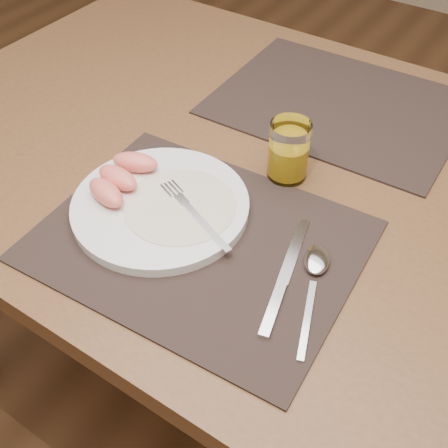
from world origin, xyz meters
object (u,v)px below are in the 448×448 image
at_px(table, 272,199).
at_px(placemat_near, 199,240).
at_px(plate, 160,206).
at_px(juice_glass, 288,153).
at_px(fork, 190,209).
at_px(placemat_far, 338,104).
at_px(spoon, 316,268).
at_px(knife, 282,284).

relative_size(table, placemat_near, 3.11).
xyz_separation_m(table, plate, (-0.09, -0.20, 0.10)).
bearing_deg(juice_glass, table, 147.29).
relative_size(placemat_near, fork, 2.68).
distance_m(placemat_far, plate, 0.43).
xyz_separation_m(table, spoon, (0.17, -0.18, 0.09)).
distance_m(placemat_far, spoon, 0.43).
xyz_separation_m(placemat_far, spoon, (0.15, -0.40, 0.01)).
bearing_deg(juice_glass, knife, -62.36).
distance_m(knife, juice_glass, 0.24).
relative_size(table, spoon, 7.49).
distance_m(table, plate, 0.24).
height_order(placemat_far, knife, knife).
bearing_deg(plate, fork, 12.62).
bearing_deg(plate, knife, -6.56).
bearing_deg(knife, placemat_far, 106.06).
relative_size(plate, spoon, 1.44).
height_order(fork, spoon, fork).
relative_size(fork, spoon, 0.90).
xyz_separation_m(placemat_far, plate, (-0.10, -0.42, 0.01)).
height_order(placemat_near, spoon, spoon).
relative_size(table, placemat_far, 3.11).
relative_size(placemat_near, juice_glass, 4.61).
height_order(knife, juice_glass, juice_glass).
relative_size(plate, juice_glass, 2.76).
bearing_deg(knife, spoon, 61.33).
xyz_separation_m(plate, juice_glass, (0.12, 0.18, 0.04)).
relative_size(fork, knife, 0.77).
relative_size(spoon, juice_glass, 1.91).
bearing_deg(spoon, plate, -175.27).
distance_m(placemat_near, spoon, 0.17).
xyz_separation_m(placemat_near, placemat_far, (0.01, 0.44, 0.00)).
distance_m(plate, fork, 0.05).
xyz_separation_m(placemat_near, fork, (-0.04, 0.03, 0.02)).
relative_size(placemat_far, spoon, 2.41).
relative_size(placemat_near, knife, 2.08).
bearing_deg(table, plate, -113.35).
bearing_deg(table, placemat_near, -90.41).
bearing_deg(placemat_far, plate, -103.13).
distance_m(table, fork, 0.22).
xyz_separation_m(table, fork, (-0.04, -0.19, 0.11)).
distance_m(fork, knife, 0.18).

